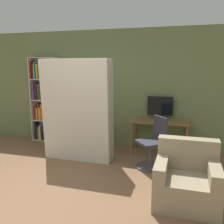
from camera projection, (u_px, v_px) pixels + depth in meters
name	position (u px, v px, depth m)	size (l,w,h in m)	color
ground_plane	(41.00, 205.00, 3.41)	(16.00, 16.00, 0.00)	brown
wall_back	(106.00, 89.00, 5.90)	(8.00, 0.06, 2.70)	#6B7A4C
desk	(159.00, 125.00, 5.36)	(1.26, 0.59, 0.73)	brown
monitor	(160.00, 107.00, 5.46)	(0.56, 0.20, 0.49)	black
office_chair	(153.00, 147.00, 4.63)	(0.62, 0.62, 0.97)	#4C4C51
bookshelf	(43.00, 101.00, 6.28)	(0.72, 0.29, 2.08)	beige
mattress_near	(76.00, 111.00, 4.85)	(1.38, 0.27, 2.02)	beige
mattress_far	(80.00, 110.00, 5.04)	(1.38, 0.25, 2.02)	beige
armchair	(187.00, 180.00, 3.47)	(0.85, 0.80, 0.85)	gray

